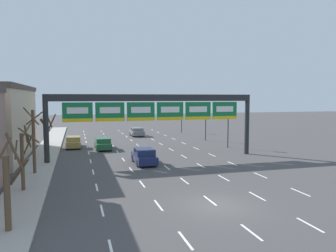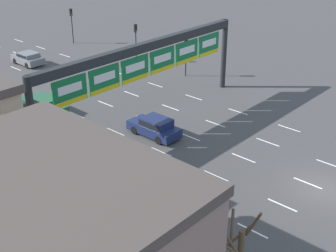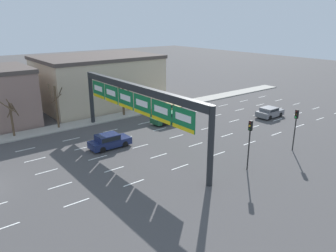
{
  "view_description": "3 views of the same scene",
  "coord_description": "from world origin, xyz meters",
  "views": [
    {
      "loc": [
        -7.88,
        -17.4,
        6.37
      ],
      "look_at": [
        1.74,
        16.83,
        3.3
      ],
      "focal_mm": 35.0,
      "sensor_mm": 36.0,
      "label": 1
    },
    {
      "loc": [
        -25.39,
        -9.58,
        16.56
      ],
      "look_at": [
        -2.04,
        11.47,
        1.52
      ],
      "focal_mm": 50.0,
      "sensor_mm": 36.0,
      "label": 2
    },
    {
      "loc": [
        27.54,
        -1.77,
        12.9
      ],
      "look_at": [
        1.82,
        18.34,
        2.28
      ],
      "focal_mm": 35.0,
      "sensor_mm": 36.0,
      "label": 3
    }
  ],
  "objects": [
    {
      "name": "sign_gantry",
      "position": [
        -0.0,
        15.61,
        5.42
      ],
      "size": [
        21.91,
        0.7,
        6.72
      ],
      "color": "#232628",
      "rests_on": "ground_plane"
    },
    {
      "name": "tree_bare_third",
      "position": [
        -11.36,
        6.14,
        2.5
      ],
      "size": [
        1.58,
        1.99,
        4.45
      ],
      "color": "brown",
      "rests_on": "sidewalk_left"
    },
    {
      "name": "car_green",
      "position": [
        -4.77,
        23.56,
        0.77
      ],
      "size": [
        1.86,
        4.88,
        1.43
      ],
      "color": "#235B38",
      "rests_on": "ground_plane"
    },
    {
      "name": "tree_bare_closest",
      "position": [
        -11.34,
        11.35,
        3.04
      ],
      "size": [
        1.65,
        1.59,
        5.49
      ],
      "color": "brown",
      "rests_on": "sidewalk_left"
    },
    {
      "name": "traffic_light_mid_block",
      "position": [
        10.72,
        20.45,
        3.31
      ],
      "size": [
        0.3,
        0.35,
        4.63
      ],
      "color": "black",
      "rests_on": "ground_plane"
    },
    {
      "name": "tree_bare_furthest",
      "position": [
        -11.11,
        20.6,
        2.63
      ],
      "size": [
        1.76,
        1.96,
        4.71
      ],
      "color": "brown",
      "rests_on": "sidewalk_left"
    },
    {
      "name": "car_navy",
      "position": [
        -1.67,
        13.19,
        0.8
      ],
      "size": [
        1.88,
        4.36,
        1.51
      ],
      "color": "#19234C",
      "rests_on": "ground_plane"
    },
    {
      "name": "traffic_light_near_gantry",
      "position": [
        10.66,
        27.8,
        3.12
      ],
      "size": [
        0.3,
        0.35,
        4.34
      ],
      "color": "black",
      "rests_on": "ground_plane"
    },
    {
      "name": "building_far",
      "position": [
        -19.3,
        20.97,
        3.86
      ],
      "size": [
        12.65,
        17.68,
        7.71
      ],
      "color": "#C6B293",
      "rests_on": "ground_plane"
    },
    {
      "name": "car_gold",
      "position": [
        -8.32,
        25.78,
        0.78
      ],
      "size": [
        1.83,
        4.44,
        1.46
      ],
      "color": "#A88947",
      "rests_on": "ground_plane"
    },
    {
      "name": "car_grey",
      "position": [
        1.8,
        36.24,
        0.75
      ],
      "size": [
        1.99,
        4.02,
        1.39
      ],
      "color": "slate",
      "rests_on": "ground_plane"
    },
    {
      "name": "lane_dashes",
      "position": [
        0.0,
        13.5,
        0.0
      ],
      "size": [
        13.32,
        67.0,
        0.01
      ],
      "color": "white",
      "rests_on": "ground_plane"
    }
  ]
}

